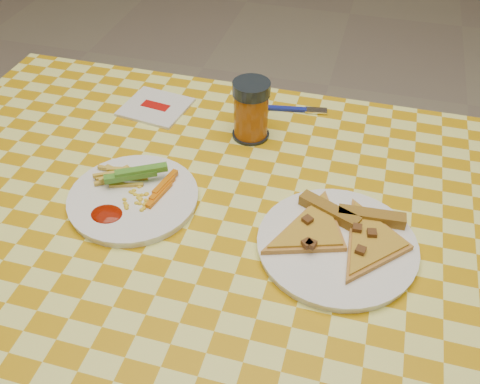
# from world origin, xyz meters

# --- Properties ---
(table) EXTENTS (1.28, 0.88, 0.76)m
(table) POSITION_xyz_m (0.00, 0.00, 0.68)
(table) COLOR white
(table) RESTS_ON ground
(plate_left) EXTENTS (0.24, 0.24, 0.01)m
(plate_left) POSITION_xyz_m (-0.16, 0.00, 0.76)
(plate_left) COLOR white
(plate_left) RESTS_ON table
(plate_right) EXTENTS (0.31, 0.31, 0.01)m
(plate_right) POSITION_xyz_m (0.19, -0.01, 0.76)
(plate_right) COLOR white
(plate_right) RESTS_ON table
(fries_veggies) EXTENTS (0.17, 0.15, 0.04)m
(fries_veggies) POSITION_xyz_m (-0.17, 0.02, 0.78)
(fries_veggies) COLOR gold
(fries_veggies) RESTS_ON plate_left
(pizza_slices) EXTENTS (0.27, 0.25, 0.02)m
(pizza_slices) POSITION_xyz_m (0.20, 0.00, 0.78)
(pizza_slices) COLOR gold
(pizza_slices) RESTS_ON plate_right
(drink_glass) EXTENTS (0.08, 0.08, 0.12)m
(drink_glass) POSITION_xyz_m (-0.02, 0.25, 0.82)
(drink_glass) COLOR black
(drink_glass) RESTS_ON table
(napkin) EXTENTS (0.15, 0.14, 0.01)m
(napkin) POSITION_xyz_m (-0.24, 0.29, 0.76)
(napkin) COLOR silver
(napkin) RESTS_ON table
(fork) EXTENTS (0.15, 0.04, 0.01)m
(fork) POSITION_xyz_m (0.05, 0.36, 0.76)
(fork) COLOR navy
(fork) RESTS_ON table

